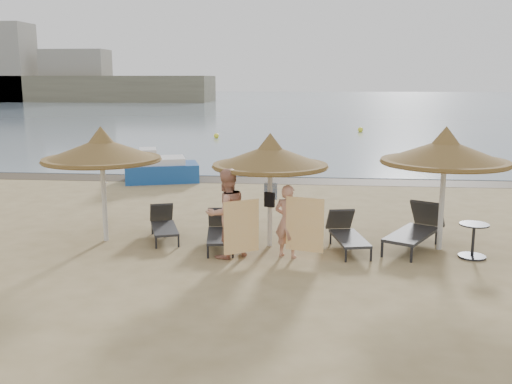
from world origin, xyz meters
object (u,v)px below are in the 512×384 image
(person_left, at_px, (226,206))
(side_table, at_px, (473,242))
(palapa_right, at_px, (445,152))
(lounger_near_left, at_px, (221,230))
(lounger_far_left, at_px, (164,224))
(lounger_far_right, at_px, (416,228))
(pedal_boat, at_px, (161,169))
(lounger_near_right, at_px, (347,233))
(palapa_left, at_px, (102,150))
(palapa_center, at_px, (270,157))
(person_right, at_px, (288,215))

(person_left, bearing_deg, side_table, 147.72)
(palapa_right, bearing_deg, person_left, -167.61)
(side_table, bearing_deg, palapa_right, 136.64)
(side_table, height_order, person_left, person_left)
(side_table, xyz_separation_m, person_left, (-4.99, -0.46, 0.73))
(lounger_near_left, bearing_deg, lounger_far_left, 151.59)
(lounger_far_right, bearing_deg, pedal_boat, 165.42)
(lounger_near_right, distance_m, person_left, 2.70)
(person_left, bearing_deg, palapa_right, 154.89)
(lounger_near_right, height_order, lounger_far_right, lounger_far_right)
(lounger_near_left, height_order, lounger_far_right, lounger_far_right)
(lounger_far_right, xyz_separation_m, person_left, (-3.97, -1.11, 0.65))
(palapa_left, height_order, lounger_far_right, palapa_left)
(palapa_left, distance_m, palapa_right, 7.33)
(lounger_near_right, bearing_deg, palapa_left, 167.40)
(palapa_center, bearing_deg, person_right, -61.48)
(person_right, xyz_separation_m, pedal_boat, (-4.87, 8.33, -0.44))
(palapa_left, distance_m, lounger_far_right, 7.05)
(palapa_center, xyz_separation_m, side_table, (4.18, -0.42, -1.63))
(palapa_left, height_order, lounger_far_left, palapa_left)
(side_table, relative_size, person_right, 0.40)
(lounger_far_right, distance_m, side_table, 1.21)
(palapa_left, distance_m, palapa_center, 3.70)
(lounger_far_right, relative_size, pedal_boat, 0.74)
(palapa_left, distance_m, lounger_near_right, 5.62)
(side_table, bearing_deg, palapa_left, 176.65)
(palapa_center, height_order, lounger_far_left, palapa_center)
(lounger_near_left, bearing_deg, palapa_center, -4.43)
(palapa_right, xyz_separation_m, person_left, (-4.44, -0.98, -1.03))
(palapa_left, xyz_separation_m, lounger_near_left, (2.63, -0.12, -1.71))
(palapa_right, bearing_deg, lounger_near_left, -177.83)
(palapa_right, xyz_separation_m, lounger_far_left, (-6.10, 0.33, -1.77))
(person_right, bearing_deg, lounger_near_right, -128.83)
(palapa_center, height_order, person_left, palapa_center)
(palapa_left, xyz_separation_m, palapa_center, (3.70, -0.04, -0.09))
(lounger_far_right, bearing_deg, person_left, -134.97)
(side_table, bearing_deg, person_left, -174.78)
(palapa_right, bearing_deg, side_table, -43.36)
(side_table, height_order, person_right, person_right)
(lounger_far_left, xyz_separation_m, person_left, (1.66, -1.30, 0.74))
(person_left, height_order, person_right, person_left)
(pedal_boat, bearing_deg, palapa_center, -76.78)
(palapa_left, relative_size, person_right, 1.49)
(palapa_left, distance_m, side_table, 8.07)
(lounger_near_left, distance_m, pedal_boat, 8.37)
(palapa_center, xyz_separation_m, person_left, (-0.82, -0.88, -0.90))
(lounger_near_right, relative_size, side_table, 2.53)
(palapa_right, distance_m, person_left, 4.66)
(palapa_left, relative_size, palapa_right, 0.98)
(lounger_far_left, height_order, person_right, person_right)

